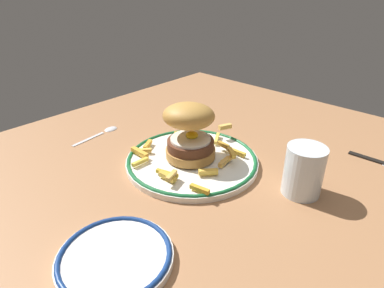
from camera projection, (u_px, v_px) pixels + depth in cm
name	position (u px, v px, depth cm)	size (l,w,h in cm)	color
ground_plane	(190.00, 189.00, 64.11)	(117.54, 99.43, 4.00)	#9F6D47
dinner_plate	(192.00, 160.00, 68.38)	(27.45, 27.45, 1.60)	white
burger	(190.00, 129.00, 66.02)	(15.11, 14.92, 12.10)	#BB833F
fries_pile	(189.00, 155.00, 67.29)	(24.74, 22.65, 2.98)	gold
water_glass	(303.00, 173.00, 57.87)	(6.92, 6.92, 9.25)	silver
side_plate	(115.00, 257.00, 45.06)	(16.22, 16.22, 1.60)	white
spoon	(106.00, 130.00, 82.35)	(13.41, 3.25, 0.90)	silver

